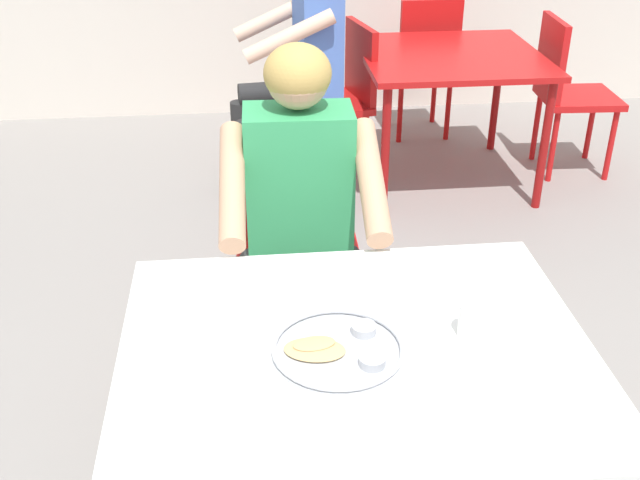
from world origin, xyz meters
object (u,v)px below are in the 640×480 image
at_px(drinking_cup, 474,320).
at_px(patron_background, 301,52).
at_px(diner_foreground, 301,208).
at_px(table_background_red, 450,68).
at_px(chair_red_right, 566,86).
at_px(table_foreground, 356,371).
at_px(chair_red_far, 424,57).
at_px(chair_foreground, 298,236).
at_px(chair_red_left, 342,92).
at_px(thali_tray, 338,348).

height_order(drinking_cup, patron_background, patron_background).
xyz_separation_m(diner_foreground, table_background_red, (0.93, 1.73, -0.09)).
bearing_deg(chair_red_right, table_foreground, -121.40).
xyz_separation_m(table_foreground, chair_red_far, (0.87, 3.11, -0.14)).
xyz_separation_m(chair_foreground, table_background_red, (0.92, 1.51, 0.13)).
relative_size(diner_foreground, chair_red_far, 1.40).
distance_m(drinking_cup, diner_foreground, 0.79).
distance_m(table_background_red, patron_background, 0.79).
xyz_separation_m(drinking_cup, table_background_red, (0.58, 2.44, -0.13)).
distance_m(chair_red_left, patron_background, 0.33).
distance_m(drinking_cup, chair_foreground, 1.03).
bearing_deg(chair_red_right, chair_foreground, -135.60).
bearing_deg(drinking_cup, table_foreground, -176.70).
height_order(thali_tray, chair_red_far, chair_red_far).
relative_size(thali_tray, chair_red_left, 0.36).
distance_m(chair_red_right, patron_background, 1.49).
distance_m(drinking_cup, chair_red_left, 2.50).
distance_m(table_background_red, chair_red_right, 0.69).
height_order(chair_foreground, diner_foreground, diner_foreground).
height_order(table_foreground, table_background_red, table_foreground).
bearing_deg(diner_foreground, thali_tray, -87.93).
height_order(chair_foreground, table_background_red, chair_foreground).
bearing_deg(thali_tray, chair_red_far, 73.66).
xyz_separation_m(chair_foreground, chair_red_right, (1.60, 1.57, -0.01)).
height_order(drinking_cup, chair_red_far, chair_red_far).
xyz_separation_m(table_background_red, chair_red_right, (0.68, 0.06, -0.14)).
bearing_deg(patron_background, thali_tray, -92.64).
distance_m(thali_tray, patron_background, 2.46).
height_order(diner_foreground, chair_red_far, diner_foreground).
bearing_deg(chair_foreground, chair_red_far, 66.56).
bearing_deg(diner_foreground, chair_red_left, 78.56).
height_order(chair_foreground, patron_background, patron_background).
distance_m(diner_foreground, chair_red_far, 2.57).
bearing_deg(chair_red_left, thali_tray, -97.55).
height_order(drinking_cup, chair_red_right, chair_red_right).
relative_size(table_foreground, chair_red_far, 1.26).
relative_size(table_foreground, chair_red_right, 1.28).
bearing_deg(table_foreground, chair_red_far, 74.35).
height_order(thali_tray, chair_red_right, chair_red_right).
relative_size(chair_red_far, patron_background, 0.70).
relative_size(table_background_red, patron_background, 0.74).
xyz_separation_m(chair_red_left, chair_red_far, (0.58, 0.60, 0.01)).
bearing_deg(table_foreground, chair_foreground, 94.06).
bearing_deg(thali_tray, table_background_red, 69.95).
height_order(table_foreground, patron_background, patron_background).
bearing_deg(chair_red_far, table_foreground, -105.65).
distance_m(chair_foreground, chair_red_right, 2.24).
height_order(table_foreground, thali_tray, thali_tray).
xyz_separation_m(drinking_cup, diner_foreground, (-0.35, 0.70, -0.04)).
bearing_deg(drinking_cup, table_background_red, 76.70).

